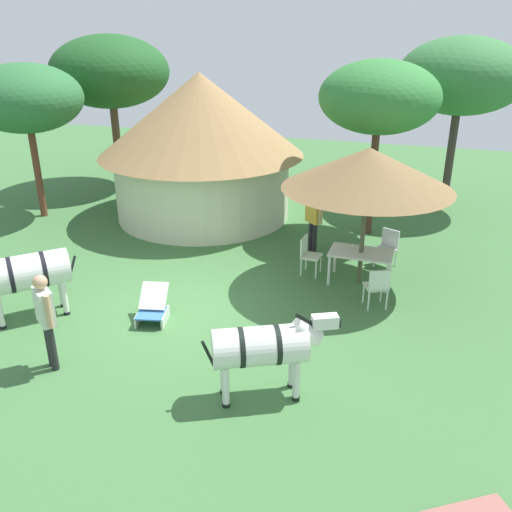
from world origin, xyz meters
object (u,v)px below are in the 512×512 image
patio_chair_east_end (378,285)px  standing_watcher (45,313)px  shade_umbrella (368,168)px  striped_lounge_chair (152,309)px  acacia_tree_behind_hut (379,98)px  acacia_tree_right_background (110,72)px  thatched_hut (201,142)px  acacia_tree_left_background (462,76)px  patio_dining_table (361,256)px  acacia_tree_far_lawn (26,99)px  zebra_nearest_camera (263,347)px  guest_beside_umbrella (314,216)px  zebra_by_umbrella (24,273)px  patio_chair_west_end (308,253)px  patio_chair_near_hut (388,245)px

patio_chair_east_end → standing_watcher: 6.30m
shade_umbrella → striped_lounge_chair: size_ratio=4.07×
shade_umbrella → acacia_tree_behind_hut: (-0.21, 3.26, 1.04)m
striped_lounge_chair → acacia_tree_right_background: acacia_tree_right_background is taller
thatched_hut → acacia_tree_left_background: 7.83m
shade_umbrella → patio_dining_table: bearing=-135.0°
standing_watcher → acacia_tree_behind_hut: 9.61m
patio_chair_east_end → acacia_tree_far_lawn: bearing=140.7°
standing_watcher → acacia_tree_far_lawn: (-5.29, 6.63, 2.41)m
acacia_tree_left_background → acacia_tree_behind_hut: 3.72m
zebra_nearest_camera → acacia_tree_right_background: (-8.49, 10.03, 2.98)m
thatched_hut → guest_beside_umbrella: (3.78, -1.91, -1.23)m
patio_chair_east_end → shade_umbrella: bearing=90.0°
guest_beside_umbrella → acacia_tree_far_lawn: acacia_tree_far_lawn is taller
zebra_by_umbrella → acacia_tree_behind_hut: bearing=-85.3°
patio_chair_east_end → striped_lounge_chair: 4.54m
striped_lounge_chair → thatched_hut: bearing=-89.5°
patio_chair_west_end → acacia_tree_right_background: (-8.12, 5.34, 3.37)m
acacia_tree_right_background → acacia_tree_left_background: bearing=4.8°
shade_umbrella → thatched_hut: bearing=148.0°
standing_watcher → acacia_tree_far_lawn: size_ratio=0.39×
patio_chair_west_end → striped_lounge_chair: 3.93m
acacia_tree_far_lawn → zebra_nearest_camera: bearing=-35.1°
acacia_tree_far_lawn → standing_watcher: bearing=-51.4°
guest_beside_umbrella → acacia_tree_left_background: 6.66m
patio_chair_east_end → zebra_nearest_camera: bearing=-135.4°
acacia_tree_far_lawn → acacia_tree_behind_hut: size_ratio=0.96×
standing_watcher → acacia_tree_behind_hut: bearing=99.1°
patio_dining_table → guest_beside_umbrella: bearing=136.1°
patio_chair_west_end → zebra_by_umbrella: size_ratio=0.51×
shade_umbrella → acacia_tree_behind_hut: size_ratio=0.79×
patio_chair_west_end → patio_chair_near_hut: size_ratio=1.00×
patio_chair_near_hut → striped_lounge_chair: patio_chair_near_hut is taller
acacia_tree_behind_hut → acacia_tree_left_background: bearing=57.2°
patio_chair_near_hut → striped_lounge_chair: bearing=68.5°
shade_umbrella → patio_chair_near_hut: bearing=66.4°
zebra_nearest_camera → thatched_hut: bearing=-177.5°
thatched_hut → guest_beside_umbrella: 4.41m
patio_chair_near_hut → acacia_tree_left_background: bearing=-80.3°
patio_dining_table → patio_chair_west_end: patio_chair_west_end is taller
patio_chair_west_end → zebra_by_umbrella: 6.08m
shade_umbrella → acacia_tree_right_background: bearing=149.8°
zebra_nearest_camera → acacia_tree_behind_hut: acacia_tree_behind_hut is taller
patio_dining_table → striped_lounge_chair: patio_dining_table is taller
standing_watcher → acacia_tree_behind_hut: size_ratio=0.38×
standing_watcher → acacia_tree_left_background: size_ratio=0.34×
shade_umbrella → guest_beside_umbrella: size_ratio=2.17×
patio_dining_table → zebra_nearest_camera: 4.67m
standing_watcher → patio_dining_table: bearing=84.3°
shade_umbrella → guest_beside_umbrella: shade_umbrella is taller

